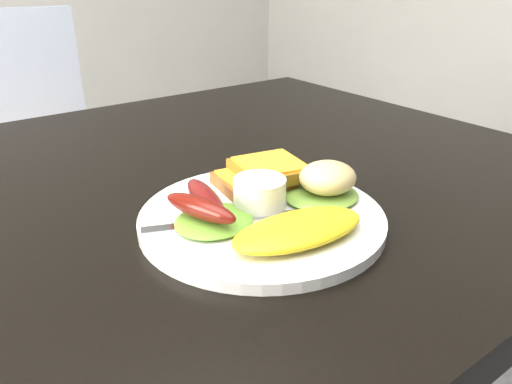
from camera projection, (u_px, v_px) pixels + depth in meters
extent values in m
cube|color=black|center=(117.00, 212.00, 0.59)|extent=(1.20, 0.80, 0.04)
cube|color=tan|center=(46.00, 177.00, 1.41)|extent=(0.40, 0.40, 0.04)
cylinder|color=white|center=(262.00, 218.00, 0.52)|extent=(0.25, 0.25, 0.01)
ellipsoid|color=#578F32|center=(214.00, 220.00, 0.49)|extent=(0.10, 0.09, 0.01)
ellipsoid|color=#5B9233|center=(322.00, 196.00, 0.54)|extent=(0.09, 0.08, 0.01)
ellipsoid|color=yellow|center=(299.00, 229.00, 0.46)|extent=(0.14, 0.08, 0.02)
ellipsoid|color=#631C0E|center=(200.00, 208.00, 0.48)|extent=(0.05, 0.09, 0.02)
ellipsoid|color=maroon|center=(206.00, 199.00, 0.50)|extent=(0.04, 0.10, 0.02)
cylinder|color=white|center=(260.00, 193.00, 0.52)|extent=(0.06, 0.06, 0.03)
cube|color=brown|center=(252.00, 182.00, 0.57)|extent=(0.09, 0.09, 0.01)
cube|color=olive|center=(270.00, 170.00, 0.57)|extent=(0.09, 0.09, 0.01)
ellipsoid|color=beige|center=(328.00, 178.00, 0.54)|extent=(0.07, 0.06, 0.03)
cube|color=#ADAFB7|center=(224.00, 222.00, 0.49)|extent=(0.15, 0.08, 0.00)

